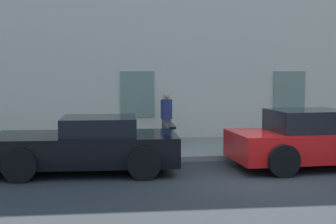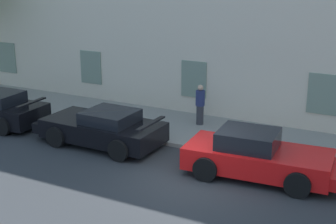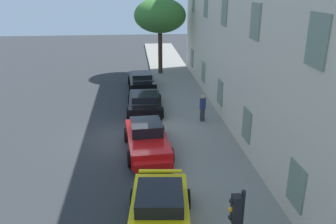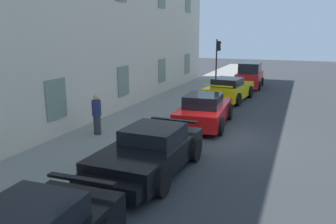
{
  "view_description": "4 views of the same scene",
  "coord_description": "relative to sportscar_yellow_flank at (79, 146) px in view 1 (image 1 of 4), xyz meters",
  "views": [
    {
      "loc": [
        -3.44,
        -10.1,
        2.35
      ],
      "look_at": [
        -2.15,
        0.75,
        1.43
      ],
      "focal_mm": 51.63,
      "sensor_mm": 36.0,
      "label": 1
    },
    {
      "loc": [
        5.46,
        -12.16,
        6.2
      ],
      "look_at": [
        -1.97,
        2.18,
        1.23
      ],
      "focal_mm": 52.22,
      "sensor_mm": 36.0,
      "label": 2
    },
    {
      "loc": [
        17.04,
        0.59,
        7.72
      ],
      "look_at": [
        0.16,
        2.27,
        1.47
      ],
      "focal_mm": 37.49,
      "sensor_mm": 36.0,
      "label": 3
    },
    {
      "loc": [
        -12.7,
        -2.81,
        4.05
      ],
      "look_at": [
        -0.69,
        1.93,
        1.02
      ],
      "focal_mm": 36.66,
      "sensor_mm": 36.0,
      "label": 4
    }
  ],
  "objects": [
    {
      "name": "sidewalk",
      "position": [
        4.18,
        2.69,
        -0.53
      ],
      "size": [
        60.0,
        3.58,
        0.14
      ],
      "primitive_type": "cube",
      "color": "gray",
      "rests_on": "ground"
    },
    {
      "name": "sportscar_white_middle",
      "position": [
        5.94,
        -0.09,
        0.03
      ],
      "size": [
        4.8,
        2.31,
        1.42
      ],
      "color": "red",
      "rests_on": "ground"
    },
    {
      "name": "ground_plane",
      "position": [
        4.18,
        -1.21,
        -0.6
      ],
      "size": [
        80.0,
        80.0,
        0.0
      ],
      "primitive_type": "plane",
      "color": "#2B2D30"
    },
    {
      "name": "sportscar_yellow_flank",
      "position": [
        0.0,
        0.0,
        0.0
      ],
      "size": [
        4.67,
        2.27,
        1.29
      ],
      "color": "black",
      "rests_on": "ground"
    },
    {
      "name": "pedestrian_admiring",
      "position": [
        2.43,
        3.26,
        0.34
      ],
      "size": [
        0.49,
        0.49,
        1.58
      ],
      "color": "#333338",
      "rests_on": "sidewalk"
    }
  ]
}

